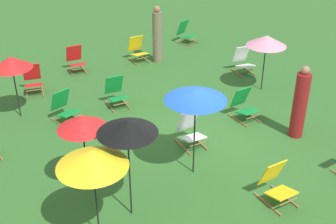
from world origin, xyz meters
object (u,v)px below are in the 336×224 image
at_px(umbrella_3, 92,159).
at_px(deckchair_4, 116,93).
at_px(deckchair_6, 276,184).
at_px(deckchair_9, 137,50).
at_px(deckchair_10, 186,33).
at_px(umbrella_2, 11,63).
at_px(deckchair_7, 76,60).
at_px(umbrella_1, 127,127).
at_px(deckchair_2, 244,105).
at_px(umbrella_0, 82,122).
at_px(deckchair_11, 33,80).
at_px(person_0, 300,104).
at_px(person_1, 157,36).
at_px(deckchair_8, 243,61).
at_px(umbrella_5, 196,94).
at_px(umbrella_4, 267,41).
at_px(deckchair_12, 64,108).
at_px(deckchair_14, 190,131).

bearing_deg(umbrella_3, deckchair_4, 55.67).
xyz_separation_m(deckchair_6, deckchair_9, (1.79, 7.59, 0.00)).
distance_m(deckchair_10, umbrella_2, 7.26).
relative_size(deckchair_7, umbrella_1, 0.42).
bearing_deg(deckchair_7, umbrella_3, -103.13).
xyz_separation_m(deckchair_2, umbrella_0, (-4.55, -0.22, 1.18)).
bearing_deg(deckchair_11, person_0, -37.92).
xyz_separation_m(umbrella_3, person_1, (5.45, 5.92, -0.71)).
bearing_deg(umbrella_3, deckchair_8, 26.87).
bearing_deg(deckchair_7, umbrella_5, -83.79).
relative_size(umbrella_3, umbrella_4, 1.07).
xyz_separation_m(umbrella_2, umbrella_5, (2.06, -4.56, 0.35)).
distance_m(deckchair_6, umbrella_4, 5.09).
bearing_deg(deckchair_2, umbrella_5, -153.77).
xyz_separation_m(deckchair_2, umbrella_2, (-4.57, 3.53, 1.12)).
height_order(umbrella_0, umbrella_3, umbrella_3).
relative_size(deckchair_12, umbrella_0, 0.50).
bearing_deg(umbrella_3, person_0, 1.06).
relative_size(deckchair_11, umbrella_5, 0.44).
distance_m(deckchair_10, person_0, 7.00).
xyz_separation_m(deckchair_2, umbrella_4, (1.65, 0.90, 1.12)).
distance_m(deckchair_7, deckchair_14, 5.49).
height_order(deckchair_6, person_1, person_1).
bearing_deg(deckchair_11, umbrella_0, -81.70).
bearing_deg(deckchair_14, deckchair_4, 106.60).
bearing_deg(deckchair_9, deckchair_14, -103.61).
height_order(deckchair_2, umbrella_1, umbrella_1).
xyz_separation_m(umbrella_3, umbrella_5, (2.48, 0.43, 0.24)).
distance_m(deckchair_10, deckchair_11, 6.13).
bearing_deg(deckchair_14, deckchair_10, 61.30).
bearing_deg(umbrella_2, umbrella_0, -89.71).
relative_size(umbrella_0, umbrella_5, 0.86).
bearing_deg(person_1, umbrella_5, -45.90).
distance_m(deckchair_8, umbrella_4, 1.73).
xyz_separation_m(deckchair_7, deckchair_12, (-1.65, -2.74, 0.00)).
relative_size(deckchair_7, umbrella_0, 0.49).
xyz_separation_m(deckchair_6, umbrella_5, (-0.69, 1.63, 1.47)).
bearing_deg(deckchair_14, deckchair_2, 13.48).
bearing_deg(person_0, deckchair_6, 81.50).
bearing_deg(deckchair_11, umbrella_4, -17.53).
bearing_deg(umbrella_1, deckchair_8, 28.72).
bearing_deg(umbrella_0, person_0, -12.82).
bearing_deg(deckchair_6, person_0, 36.05).
bearing_deg(umbrella_3, umbrella_1, 8.73).
height_order(deckchair_9, deckchair_14, same).
bearing_deg(deckchair_4, umbrella_4, -12.89).
height_order(deckchair_2, umbrella_4, umbrella_4).
bearing_deg(person_1, deckchair_10, 97.45).
xyz_separation_m(umbrella_4, person_0, (-1.24, -2.25, -0.64)).
distance_m(deckchair_12, umbrella_0, 3.17).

